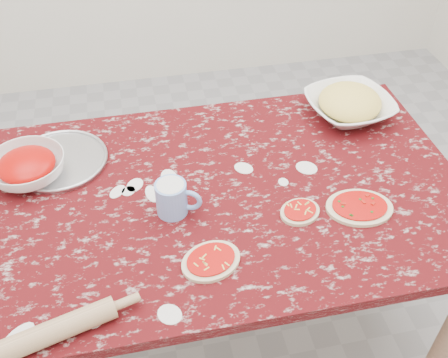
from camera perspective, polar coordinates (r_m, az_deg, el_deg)
ground at (r=2.28m, az=0.00°, el=-15.02°), size 4.00×4.00×0.00m
worktable at (r=1.76m, az=0.00°, el=-3.21°), size 1.60×1.00×0.75m
pizza_tray at (r=1.89m, az=-17.66°, el=1.91°), size 0.36×0.36×0.01m
sauce_bowl at (r=1.84m, az=-20.87°, el=1.13°), size 0.29×0.29×0.08m
cheese_bowl at (r=2.06m, az=13.62°, el=7.76°), size 0.36×0.36×0.08m
flour_mug at (r=1.60m, az=-5.67°, el=-2.09°), size 0.14×0.10×0.11m
pizza_left at (r=1.49m, az=-1.46°, el=-9.02°), size 0.21×0.19×0.02m
pizza_mid at (r=1.64m, az=8.37°, el=-3.59°), size 0.16×0.15×0.02m
pizza_right at (r=1.69m, az=14.71°, el=-3.03°), size 0.23×0.19×0.02m
rolling_pin at (r=1.40m, az=-17.90°, el=-15.55°), size 0.30×0.14×0.06m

